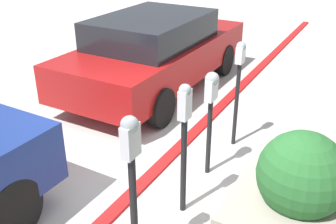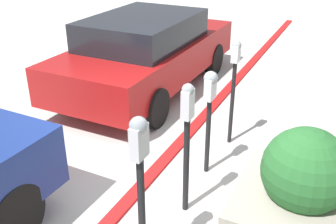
{
  "view_description": "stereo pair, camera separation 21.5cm",
  "coord_description": "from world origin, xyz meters",
  "px_view_note": "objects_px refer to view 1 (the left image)",
  "views": [
    {
      "loc": [
        -3.5,
        -2.08,
        2.88
      ],
      "look_at": [
        0.0,
        -0.15,
        0.94
      ],
      "focal_mm": 42.0,
      "sensor_mm": 36.0,
      "label": 1
    },
    {
      "loc": [
        -3.6,
        -1.89,
        2.88
      ],
      "look_at": [
        0.0,
        -0.15,
        0.94
      ],
      "focal_mm": 42.0,
      "sensor_mm": 36.0,
      "label": 2
    }
  ],
  "objects_px": {
    "parking_meter_second": "(184,131)",
    "parked_car_middle": "(156,51)",
    "parking_meter_fourth": "(239,75)",
    "parking_meter_middle": "(211,100)",
    "planter_box": "(296,204)",
    "parking_meter_nearest": "(132,167)"
  },
  "relations": [
    {
      "from": "parking_meter_nearest",
      "to": "parking_meter_second",
      "type": "xyz_separation_m",
      "value": [
        0.88,
        -0.04,
        -0.07
      ]
    },
    {
      "from": "planter_box",
      "to": "parked_car_middle",
      "type": "bearing_deg",
      "value": 48.26
    },
    {
      "from": "parking_meter_fourth",
      "to": "parking_meter_middle",
      "type": "bearing_deg",
      "value": 177.33
    },
    {
      "from": "parking_meter_second",
      "to": "parked_car_middle",
      "type": "bearing_deg",
      "value": 35.02
    },
    {
      "from": "parking_meter_second",
      "to": "planter_box",
      "type": "distance_m",
      "value": 1.27
    },
    {
      "from": "planter_box",
      "to": "parked_car_middle",
      "type": "relative_size",
      "value": 0.3
    },
    {
      "from": "parking_meter_second",
      "to": "parking_meter_middle",
      "type": "xyz_separation_m",
      "value": [
        0.8,
        0.05,
        0.01
      ]
    },
    {
      "from": "parking_meter_nearest",
      "to": "parking_meter_second",
      "type": "height_order",
      "value": "parking_meter_nearest"
    },
    {
      "from": "parking_meter_second",
      "to": "planter_box",
      "type": "xyz_separation_m",
      "value": [
        0.05,
        -1.17,
        -0.51
      ]
    },
    {
      "from": "parking_meter_fourth",
      "to": "planter_box",
      "type": "height_order",
      "value": "parking_meter_fourth"
    },
    {
      "from": "parking_meter_nearest",
      "to": "parking_meter_middle",
      "type": "bearing_deg",
      "value": 0.39
    },
    {
      "from": "planter_box",
      "to": "parking_meter_fourth",
      "type": "bearing_deg",
      "value": 36.6
    },
    {
      "from": "parking_meter_nearest",
      "to": "planter_box",
      "type": "relative_size",
      "value": 1.17
    },
    {
      "from": "parking_meter_nearest",
      "to": "planter_box",
      "type": "bearing_deg",
      "value": -52.38
    },
    {
      "from": "parked_car_middle",
      "to": "parking_meter_fourth",
      "type": "bearing_deg",
      "value": -121.36
    },
    {
      "from": "parking_meter_second",
      "to": "parked_car_middle",
      "type": "height_order",
      "value": "parking_meter_second"
    },
    {
      "from": "planter_box",
      "to": "parked_car_middle",
      "type": "distance_m",
      "value": 4.3
    },
    {
      "from": "parking_meter_fourth",
      "to": "parked_car_middle",
      "type": "bearing_deg",
      "value": 57.94
    },
    {
      "from": "parking_meter_middle",
      "to": "planter_box",
      "type": "relative_size",
      "value": 1.03
    },
    {
      "from": "parking_meter_middle",
      "to": "parking_meter_fourth",
      "type": "relative_size",
      "value": 0.9
    },
    {
      "from": "parking_meter_middle",
      "to": "parked_car_middle",
      "type": "xyz_separation_m",
      "value": [
        2.1,
        1.98,
        -0.26
      ]
    },
    {
      "from": "parking_meter_middle",
      "to": "parking_meter_fourth",
      "type": "distance_m",
      "value": 0.84
    }
  ]
}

